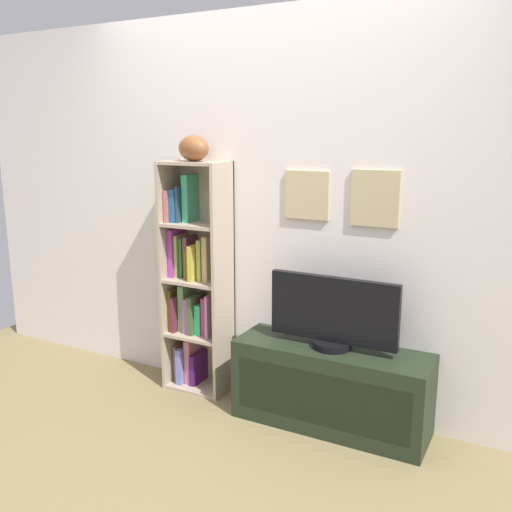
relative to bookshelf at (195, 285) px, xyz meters
The scene contains 6 objects.
ground 1.33m from the bookshelf, 64.09° to the right, with size 5.20×5.20×0.04m, color olive.
back_wall 0.71m from the bookshelf, 14.75° to the left, with size 4.80×0.08×2.39m.
bookshelf is the anchor object (origin of this frame).
football 0.88m from the bookshelf, 41.80° to the right, with size 0.26×0.16×0.16m, color brown.
tv_stand 1.09m from the bookshelf, ahead, with size 1.12×0.37×0.48m.
television 0.99m from the bookshelf, ahead, with size 0.75×0.22×0.41m.
Camera 1 is at (1.52, -1.94, 1.69)m, focal length 39.31 mm.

